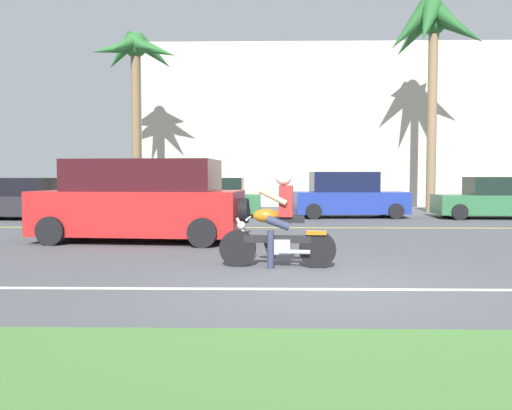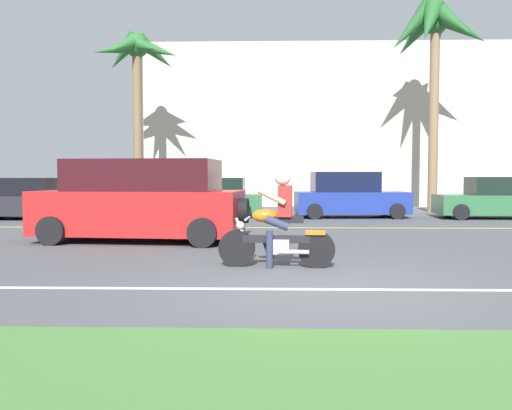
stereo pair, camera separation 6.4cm
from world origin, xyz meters
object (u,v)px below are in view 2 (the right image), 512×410
suv_nearby (142,201)px  palm_tree_1 (137,60)px  parked_car_0 (23,200)px  parked_car_1 (206,198)px  palm_tree_0 (434,37)px  motorcyclist (277,226)px  parked_car_2 (349,196)px  parked_car_3 (500,199)px

suv_nearby → palm_tree_1: size_ratio=0.65×
parked_car_0 → palm_tree_1: palm_tree_1 is taller
parked_car_1 → palm_tree_0: 11.89m
motorcyclist → parked_car_1: (-2.57, 11.15, 0.00)m
palm_tree_0 → palm_tree_1: size_ratio=1.15×
parked_car_1 → parked_car_0: bearing=-167.5°
parked_car_1 → palm_tree_0: (9.41, 2.74, 6.72)m
parked_car_1 → parked_car_2: size_ratio=1.06×
parked_car_1 → suv_nearby: bearing=-94.3°
suv_nearby → motorcyclist: bearing=-48.3°
parked_car_0 → parked_car_3: parked_car_3 is taller
motorcyclist → palm_tree_1: (-5.80, 13.70, 5.80)m
motorcyclist → palm_tree_1: size_ratio=0.25×
suv_nearby → parked_car_0: size_ratio=1.15×
palm_tree_0 → suv_nearby: bearing=-133.9°
palm_tree_0 → palm_tree_1: (-12.64, -0.19, -0.92)m
motorcyclist → palm_tree_0: palm_tree_0 is taller
parked_car_3 → palm_tree_0: palm_tree_0 is taller
suv_nearby → parked_car_0: suv_nearby is taller
parked_car_0 → parked_car_2: 11.84m
parked_car_0 → motorcyclist: bearing=-47.4°
suv_nearby → parked_car_1: size_ratio=1.13×
motorcyclist → parked_car_3: size_ratio=0.45×
parked_car_2 → motorcyclist: bearing=-104.8°
suv_nearby → palm_tree_0: size_ratio=0.56×
parked_car_0 → parked_car_3: (17.17, 0.61, 0.01)m
parked_car_2 → palm_tree_1: bearing=160.9°
parked_car_0 → palm_tree_1: bearing=51.4°
parked_car_2 → parked_car_3: (5.37, -0.36, -0.07)m
motorcyclist → parked_car_0: motorcyclist is taller
palm_tree_0 → motorcyclist: bearing=-116.2°
parked_car_0 → parked_car_1: parked_car_0 is taller
parked_car_3 → palm_tree_1: bearing=166.5°
suv_nearby → parked_car_2: suv_nearby is taller
motorcyclist → parked_car_0: bearing=132.6°
parked_car_3 → parked_car_2: bearing=176.2°
suv_nearby → parked_car_0: (-5.83, 6.21, -0.24)m
parked_car_0 → parked_car_2: parked_car_2 is taller
suv_nearby → palm_tree_0: bearing=46.1°
palm_tree_1 → motorcyclist: bearing=-67.1°
suv_nearby → parked_car_2: (5.97, 7.18, -0.15)m
parked_car_1 → parked_car_3: size_ratio=1.03×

